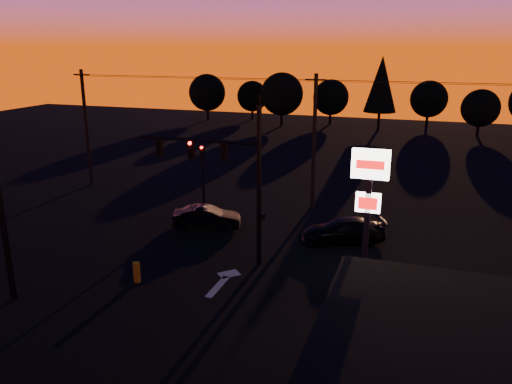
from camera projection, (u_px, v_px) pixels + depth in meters
ground at (199, 295)px, 22.30m from camera, size 120.00×120.00×0.00m
lane_arrow at (223, 280)px, 23.65m from camera, size 1.20×3.10×0.01m
traffic_signal_mast at (228, 167)px, 24.56m from camera, size 6.79×0.52×8.58m
secondary_signal at (203, 167)px, 33.46m from camera, size 0.30×0.31×4.35m
pylon_sign at (369, 195)px, 20.09m from camera, size 1.50×0.28×6.80m
utility_pole_0 at (86, 128)px, 38.67m from camera, size 1.40×0.26×9.00m
utility_pole_1 at (314, 141)px, 33.08m from camera, size 1.40×0.26×9.00m
power_wires at (316, 80)px, 31.96m from camera, size 36.00×1.22×0.07m
bollard at (137, 272)px, 23.38m from camera, size 0.33×0.33×0.98m
tree_0 at (207, 93)px, 73.36m from camera, size 5.36×5.36×6.74m
tree_1 at (252, 96)px, 74.40m from camera, size 4.54×4.54×5.71m
tree_2 at (282, 94)px, 67.73m from camera, size 5.77×5.78×7.26m
tree_3 at (331, 97)px, 69.68m from camera, size 4.95×4.95×6.22m
tree_4 at (381, 84)px, 64.16m from camera, size 4.18×4.18×9.50m
tree_5 at (429, 99)px, 67.46m from camera, size 4.95×4.95×6.22m
tree_6 at (480, 108)px, 60.23m from camera, size 4.54×4.54×5.71m
car_mid at (207, 217)px, 30.31m from camera, size 4.33×2.61×1.35m
car_right at (343, 230)px, 28.15m from camera, size 5.04×3.50×1.36m
suv_parked at (372, 360)px, 16.58m from camera, size 3.38×5.22×1.34m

